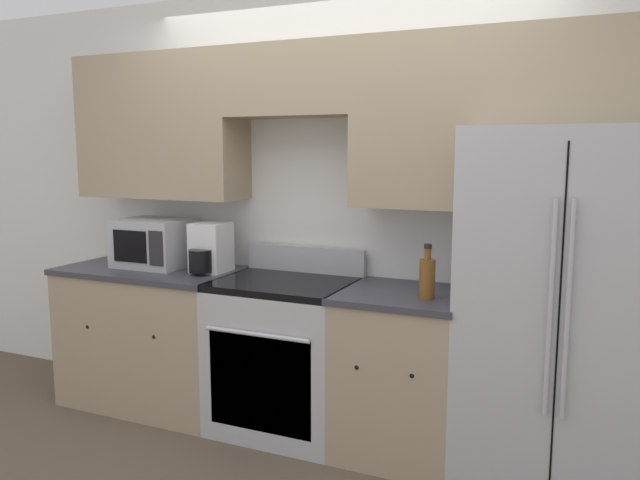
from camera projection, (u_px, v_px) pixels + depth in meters
The scene contains 9 objects.
ground_plane at pixel (297, 459), 3.35m from camera, with size 12.00×12.00×0.00m, color brown.
wall_back at pixel (341, 172), 3.65m from camera, with size 8.00×0.39×2.60m.
lower_cabinets_left at pixel (154, 336), 4.04m from camera, with size 1.15×0.64×0.90m.
lower_cabinets_right at pixel (401, 373), 3.37m from camera, with size 0.66×0.64×0.90m.
oven_range at pixel (285, 355), 3.65m from camera, with size 0.78×0.65×1.06m.
refrigerator at pixel (563, 308), 3.05m from camera, with size 0.95×0.80×1.75m.
microwave at pixel (154, 243), 4.01m from camera, with size 0.46×0.37×0.31m.
bottle at pixel (427, 277), 3.14m from camera, with size 0.08×0.08×0.28m.
electric_kettle at pixel (209, 250), 3.83m from camera, with size 0.21×0.29×0.30m.
Camera 1 is at (1.40, -2.82, 1.65)m, focal length 35.00 mm.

